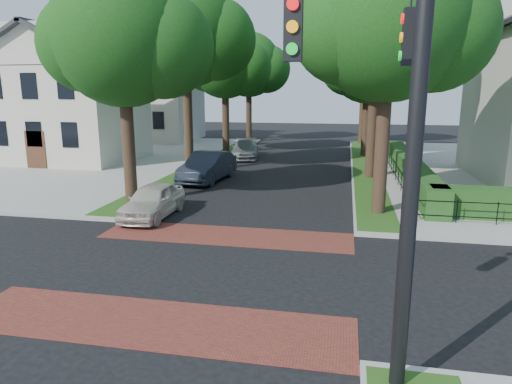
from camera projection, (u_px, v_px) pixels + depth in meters
ground at (198, 269)px, 13.30m from camera, size 120.00×120.00×0.00m
sidewalk_nw at (34, 157)px, 35.14m from camera, size 30.00×30.00×0.15m
crosswalk_far at (226, 236)px, 16.36m from camera, size 9.00×2.20×0.01m
crosswalk_near at (154, 323)px, 10.23m from camera, size 9.00×2.20×0.01m
grass_strip_ne at (365, 165)px, 30.53m from camera, size 1.60×29.80×0.02m
grass_strip_nw at (210, 161)px, 32.56m from camera, size 1.60×29.80×0.02m
tree_right_near at (392, 23)px, 17.50m from camera, size 7.75×6.67×10.66m
tree_right_mid at (379, 36)px, 25.09m from camera, size 8.25×7.09×11.22m
tree_right_far at (370, 65)px, 33.92m from camera, size 7.25×6.23×9.74m
tree_right_back at (366, 66)px, 42.46m from camera, size 7.50×6.45×10.20m
tree_left_near at (127, 39)px, 19.64m from camera, size 7.50×6.45×10.20m
tree_left_mid at (188, 34)px, 27.07m from camera, size 8.00×6.88×11.48m
tree_left_far at (227, 64)px, 35.93m from camera, size 7.00×6.02×9.86m
tree_left_back at (250, 66)px, 44.50m from camera, size 7.75×6.66×10.44m
hedge_main_road at (409, 168)px, 26.04m from camera, size 1.00×18.00×1.20m
fence_main_road at (395, 170)px, 26.23m from camera, size 0.06×18.00×0.90m
house_left_near at (67, 91)px, 32.34m from camera, size 10.00×9.00×10.14m
house_left_far at (150, 90)px, 45.74m from camera, size 10.00×9.00×10.14m
traffic_signal at (401, 117)px, 7.12m from camera, size 2.17×2.00×8.00m
parked_car_front at (153, 201)px, 18.66m from camera, size 1.65×4.05×1.38m
parked_car_middle at (208, 167)px, 25.97m from camera, size 2.25×5.22×1.67m
parked_car_rear at (245, 149)px, 34.67m from camera, size 2.72×5.04×1.39m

